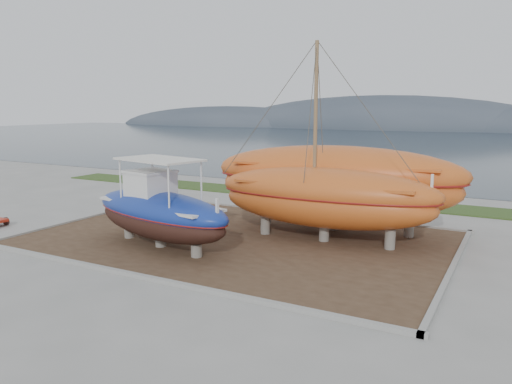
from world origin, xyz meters
The scene contains 10 objects.
ground centered at (0.00, 0.00, 0.00)m, with size 140.00×140.00×0.00m, color gray.
dirt_patch centered at (0.00, 4.00, 0.03)m, with size 18.00×12.00×0.06m, color #422D1E.
curb_frame centered at (0.00, 4.00, 0.07)m, with size 18.60×12.60×0.15m, color gray, non-canonical shape.
grass_strip centered at (0.00, 15.50, 0.04)m, with size 44.00×3.00×0.08m, color #284219.
sea centered at (0.00, 70.00, 0.00)m, with size 260.00×100.00×0.04m, color #17242E, non-canonical shape.
mountain_ridge centered at (0.00, 125.00, 0.00)m, with size 200.00×36.00×20.00m, color #333D49, non-canonical shape.
blue_caique centered at (-2.15, 1.25, 1.93)m, with size 7.76×2.42×3.74m, color navy, non-canonical shape.
white_dinghy centered at (-6.98, 5.62, 0.67)m, with size 4.07×1.53×1.22m, color silver, non-canonical shape.
orange_sailboat centered at (3.60, 5.38, 4.34)m, with size 9.89×2.92×8.56m, color #C0551D, non-canonical shape.
orange_bare_hull centered at (3.30, 7.52, 2.02)m, with size 11.97×3.59×3.93m, color #C0551D, non-canonical shape.
Camera 1 is at (11.10, -14.76, 5.90)m, focal length 35.00 mm.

